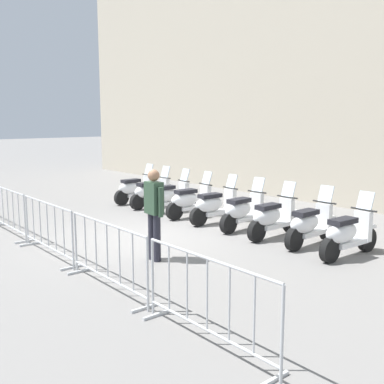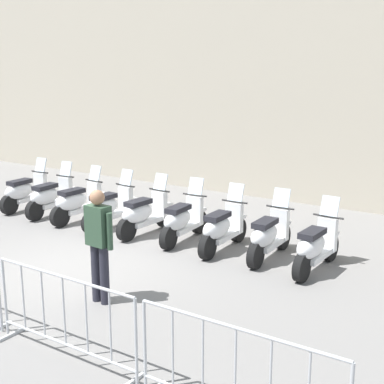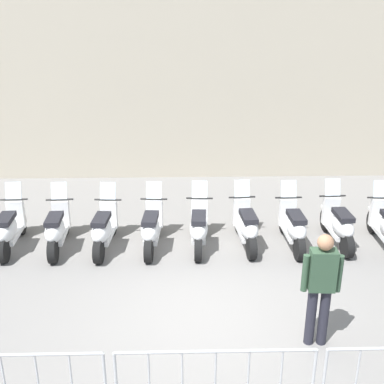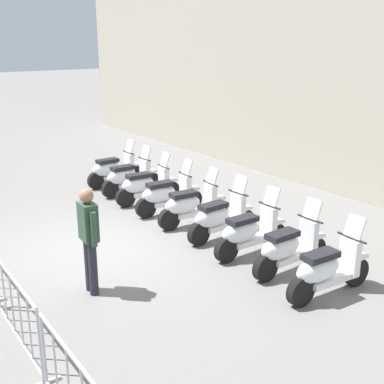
{
  "view_description": "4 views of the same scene",
  "coord_description": "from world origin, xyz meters",
  "px_view_note": "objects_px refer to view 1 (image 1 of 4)",
  "views": [
    {
      "loc": [
        7.62,
        -6.38,
        2.59
      ],
      "look_at": [
        -0.12,
        1.85,
        0.83
      ],
      "focal_mm": 42.1,
      "sensor_mm": 36.0,
      "label": 1
    },
    {
      "loc": [
        6.01,
        -6.88,
        3.38
      ],
      "look_at": [
        1.35,
        2.41,
        1.02
      ],
      "focal_mm": 49.5,
      "sensor_mm": 36.0,
      "label": 2
    },
    {
      "loc": [
        -1.09,
        -6.13,
        4.45
      ],
      "look_at": [
        0.17,
        2.61,
        1.1
      ],
      "focal_mm": 43.71,
      "sensor_mm": 36.0,
      "label": 3
    },
    {
      "loc": [
        7.84,
        -4.41,
        3.84
      ],
      "look_at": [
        0.53,
        2.11,
        0.86
      ],
      "focal_mm": 46.12,
      "sensor_mm": 36.0,
      "label": 4
    }
  ],
  "objects_px": {
    "motorcycle_3": "(191,201)",
    "motorcycle_6": "(273,218)",
    "barrier_segment_1": "(8,212)",
    "barrier_segment_4": "(207,302)",
    "motorcycle_2": "(169,197)",
    "motorcycle_5": "(243,211)",
    "officer_near_row_end": "(154,209)",
    "barrier_segment_2": "(48,230)",
    "motorcycle_1": "(152,193)",
    "motorcycle_8": "(347,234)",
    "barrier_segment_3": "(107,257)",
    "motorcycle_0": "(135,189)",
    "motorcycle_7": "(310,225)",
    "motorcycle_4": "(215,206)"
  },
  "relations": [
    {
      "from": "motorcycle_0",
      "to": "motorcycle_4",
      "type": "relative_size",
      "value": 1.0
    },
    {
      "from": "motorcycle_7",
      "to": "barrier_segment_4",
      "type": "xyz_separation_m",
      "value": [
        1.24,
        -4.67,
        0.07
      ]
    },
    {
      "from": "motorcycle_2",
      "to": "motorcycle_4",
      "type": "relative_size",
      "value": 1.0
    },
    {
      "from": "motorcycle_2",
      "to": "motorcycle_5",
      "type": "relative_size",
      "value": 1.0
    },
    {
      "from": "motorcycle_1",
      "to": "motorcycle_5",
      "type": "bearing_deg",
      "value": -6.08
    },
    {
      "from": "motorcycle_5",
      "to": "barrier_segment_4",
      "type": "xyz_separation_m",
      "value": [
        3.12,
        -4.88,
        0.07
      ]
    },
    {
      "from": "motorcycle_1",
      "to": "motorcycle_8",
      "type": "height_order",
      "value": "same"
    },
    {
      "from": "motorcycle_3",
      "to": "motorcycle_4",
      "type": "distance_m",
      "value": 0.95
    },
    {
      "from": "officer_near_row_end",
      "to": "barrier_segment_2",
      "type": "bearing_deg",
      "value": -144.25
    },
    {
      "from": "motorcycle_4",
      "to": "motorcycle_6",
      "type": "relative_size",
      "value": 1.0
    },
    {
      "from": "motorcycle_5",
      "to": "barrier_segment_3",
      "type": "relative_size",
      "value": 0.78
    },
    {
      "from": "motorcycle_5",
      "to": "motorcycle_8",
      "type": "xyz_separation_m",
      "value": [
        2.81,
        -0.43,
        0.0
      ]
    },
    {
      "from": "barrier_segment_4",
      "to": "officer_near_row_end",
      "type": "xyz_separation_m",
      "value": [
        -2.88,
        1.77,
        0.45
      ]
    },
    {
      "from": "motorcycle_2",
      "to": "barrier_segment_2",
      "type": "xyz_separation_m",
      "value": [
        1.38,
        -4.6,
        0.07
      ]
    },
    {
      "from": "motorcycle_3",
      "to": "motorcycle_4",
      "type": "height_order",
      "value": "same"
    },
    {
      "from": "motorcycle_2",
      "to": "officer_near_row_end",
      "type": "relative_size",
      "value": 0.99
    },
    {
      "from": "motorcycle_3",
      "to": "motorcycle_6",
      "type": "bearing_deg",
      "value": -6.44
    },
    {
      "from": "motorcycle_0",
      "to": "motorcycle_2",
      "type": "xyz_separation_m",
      "value": [
        1.87,
        -0.28,
        0.0
      ]
    },
    {
      "from": "motorcycle_2",
      "to": "motorcycle_6",
      "type": "bearing_deg",
      "value": -6.3
    },
    {
      "from": "barrier_segment_1",
      "to": "barrier_segment_4",
      "type": "xyz_separation_m",
      "value": [
        6.9,
        -0.81,
        0.0
      ]
    },
    {
      "from": "motorcycle_8",
      "to": "officer_near_row_end",
      "type": "relative_size",
      "value": 0.99
    },
    {
      "from": "motorcycle_0",
      "to": "barrier_segment_1",
      "type": "bearing_deg",
      "value": -78.36
    },
    {
      "from": "motorcycle_7",
      "to": "barrier_segment_3",
      "type": "xyz_separation_m",
      "value": [
        -1.06,
        -4.4,
        0.07
      ]
    },
    {
      "from": "barrier_segment_1",
      "to": "barrier_segment_3",
      "type": "distance_m",
      "value": 4.63
    },
    {
      "from": "motorcycle_4",
      "to": "motorcycle_5",
      "type": "height_order",
      "value": "same"
    },
    {
      "from": "motorcycle_1",
      "to": "barrier_segment_4",
      "type": "bearing_deg",
      "value": -37.4
    },
    {
      "from": "motorcycle_7",
      "to": "officer_near_row_end",
      "type": "height_order",
      "value": "officer_near_row_end"
    },
    {
      "from": "motorcycle_1",
      "to": "motorcycle_5",
      "type": "height_order",
      "value": "same"
    },
    {
      "from": "motorcycle_2",
      "to": "officer_near_row_end",
      "type": "height_order",
      "value": "officer_near_row_end"
    },
    {
      "from": "motorcycle_4",
      "to": "officer_near_row_end",
      "type": "xyz_separation_m",
      "value": [
        1.2,
        -3.17,
        0.53
      ]
    },
    {
      "from": "barrier_segment_3",
      "to": "motorcycle_6",
      "type": "bearing_deg",
      "value": 88.61
    },
    {
      "from": "motorcycle_6",
      "to": "motorcycle_0",
      "type": "bearing_deg",
      "value": 172.92
    },
    {
      "from": "barrier_segment_2",
      "to": "barrier_segment_3",
      "type": "xyz_separation_m",
      "value": [
        2.3,
        -0.27,
        0.0
      ]
    },
    {
      "from": "motorcycle_5",
      "to": "barrier_segment_2",
      "type": "relative_size",
      "value": 0.78
    },
    {
      "from": "motorcycle_2",
      "to": "motorcycle_5",
      "type": "distance_m",
      "value": 2.86
    },
    {
      "from": "barrier_segment_4",
      "to": "officer_near_row_end",
      "type": "bearing_deg",
      "value": 148.4
    },
    {
      "from": "motorcycle_1",
      "to": "officer_near_row_end",
      "type": "relative_size",
      "value": 1.0
    },
    {
      "from": "motorcycle_3",
      "to": "motorcycle_7",
      "type": "xyz_separation_m",
      "value": [
        3.79,
        -0.36,
        0.0
      ]
    },
    {
      "from": "officer_near_row_end",
      "to": "motorcycle_8",
      "type": "bearing_deg",
      "value": 46.08
    },
    {
      "from": "motorcycle_8",
      "to": "officer_near_row_end",
      "type": "height_order",
      "value": "officer_near_row_end"
    },
    {
      "from": "motorcycle_3",
      "to": "motorcycle_7",
      "type": "relative_size",
      "value": 1.0
    },
    {
      "from": "barrier_segment_3",
      "to": "motorcycle_1",
      "type": "bearing_deg",
      "value": 132.61
    },
    {
      "from": "motorcycle_4",
      "to": "barrier_segment_4",
      "type": "height_order",
      "value": "motorcycle_4"
    },
    {
      "from": "motorcycle_3",
      "to": "officer_near_row_end",
      "type": "xyz_separation_m",
      "value": [
        2.15,
        -3.26,
        0.53
      ]
    },
    {
      "from": "motorcycle_3",
      "to": "barrier_segment_2",
      "type": "distance_m",
      "value": 4.52
    },
    {
      "from": "motorcycle_2",
      "to": "motorcycle_8",
      "type": "bearing_deg",
      "value": -6.99
    },
    {
      "from": "motorcycle_4",
      "to": "motorcycle_5",
      "type": "xyz_separation_m",
      "value": [
        0.96,
        -0.07,
        0.0
      ]
    },
    {
      "from": "motorcycle_0",
      "to": "motorcycle_8",
      "type": "relative_size",
      "value": 1.0
    },
    {
      "from": "motorcycle_5",
      "to": "motorcycle_8",
      "type": "relative_size",
      "value": 1.0
    },
    {
      "from": "motorcycle_7",
      "to": "barrier_segment_2",
      "type": "bearing_deg",
      "value": -129.09
    }
  ]
}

